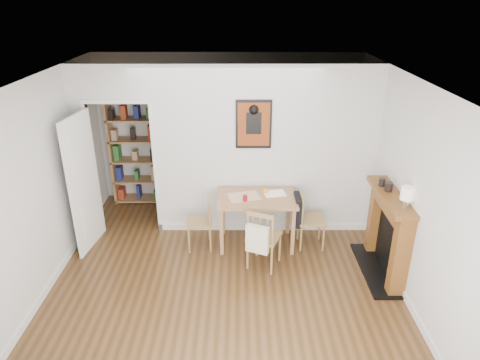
{
  "coord_description": "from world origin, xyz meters",
  "views": [
    {
      "loc": [
        0.2,
        -4.61,
        3.5
      ],
      "look_at": [
        0.2,
        0.6,
        1.2
      ],
      "focal_mm": 32.0,
      "sensor_mm": 36.0,
      "label": 1
    }
  ],
  "objects_px": {
    "bookshelf": "(135,150)",
    "chair_front": "(264,237)",
    "chair_right": "(310,219)",
    "orange_fruit": "(266,191)",
    "notebook": "(275,193)",
    "ceramic_jar_b": "(382,182)",
    "dining_table": "(257,203)",
    "fireplace": "(389,231)",
    "mantel_lamp": "(407,195)",
    "ceramic_jar_a": "(389,187)",
    "chair_left": "(199,223)",
    "red_glass": "(245,198)"
  },
  "relations": [
    {
      "from": "bookshelf",
      "to": "chair_front",
      "type": "bearing_deg",
      "value": -43.15
    },
    {
      "from": "chair_right",
      "to": "orange_fruit",
      "type": "xyz_separation_m",
      "value": [
        -0.65,
        0.18,
        0.38
      ]
    },
    {
      "from": "bookshelf",
      "to": "notebook",
      "type": "relative_size",
      "value": 6.43
    },
    {
      "from": "bookshelf",
      "to": "ceramic_jar_b",
      "type": "relative_size",
      "value": 18.24
    },
    {
      "from": "dining_table",
      "to": "fireplace",
      "type": "distance_m",
      "value": 1.85
    },
    {
      "from": "fireplace",
      "to": "mantel_lamp",
      "type": "bearing_deg",
      "value": -87.39
    },
    {
      "from": "orange_fruit",
      "to": "notebook",
      "type": "relative_size",
      "value": 0.26
    },
    {
      "from": "chair_front",
      "to": "notebook",
      "type": "height_order",
      "value": "chair_front"
    },
    {
      "from": "ceramic_jar_a",
      "to": "chair_front",
      "type": "bearing_deg",
      "value": 178.75
    },
    {
      "from": "fireplace",
      "to": "ceramic_jar_a",
      "type": "bearing_deg",
      "value": 121.21
    },
    {
      "from": "chair_left",
      "to": "fireplace",
      "type": "bearing_deg",
      "value": -13.41
    },
    {
      "from": "orange_fruit",
      "to": "notebook",
      "type": "xyz_separation_m",
      "value": [
        0.13,
        -0.02,
        -0.03
      ]
    },
    {
      "from": "chair_front",
      "to": "orange_fruit",
      "type": "relative_size",
      "value": 11.09
    },
    {
      "from": "bookshelf",
      "to": "mantel_lamp",
      "type": "height_order",
      "value": "bookshelf"
    },
    {
      "from": "notebook",
      "to": "chair_front",
      "type": "bearing_deg",
      "value": -105.32
    },
    {
      "from": "dining_table",
      "to": "bookshelf",
      "type": "relative_size",
      "value": 0.58
    },
    {
      "from": "dining_table",
      "to": "chair_left",
      "type": "xyz_separation_m",
      "value": [
        -0.85,
        -0.09,
        -0.28
      ]
    },
    {
      "from": "notebook",
      "to": "ceramic_jar_a",
      "type": "height_order",
      "value": "ceramic_jar_a"
    },
    {
      "from": "mantel_lamp",
      "to": "orange_fruit",
      "type": "bearing_deg",
      "value": 144.13
    },
    {
      "from": "chair_left",
      "to": "orange_fruit",
      "type": "xyz_separation_m",
      "value": [
        0.98,
        0.21,
        0.42
      ]
    },
    {
      "from": "chair_front",
      "to": "fireplace",
      "type": "bearing_deg",
      "value": -4.41
    },
    {
      "from": "bookshelf",
      "to": "ceramic_jar_a",
      "type": "height_order",
      "value": "bookshelf"
    },
    {
      "from": "bookshelf",
      "to": "dining_table",
      "type": "bearing_deg",
      "value": -34.93
    },
    {
      "from": "fireplace",
      "to": "red_glass",
      "type": "bearing_deg",
      "value": 163.14
    },
    {
      "from": "mantel_lamp",
      "to": "ceramic_jar_a",
      "type": "xyz_separation_m",
      "value": [
        -0.07,
        0.42,
        -0.09
      ]
    },
    {
      "from": "dining_table",
      "to": "chair_front",
      "type": "relative_size",
      "value": 1.27
    },
    {
      "from": "dining_table",
      "to": "chair_right",
      "type": "bearing_deg",
      "value": -4.09
    },
    {
      "from": "orange_fruit",
      "to": "ceramic_jar_a",
      "type": "bearing_deg",
      "value": -25.56
    },
    {
      "from": "orange_fruit",
      "to": "chair_front",
      "type": "bearing_deg",
      "value": -94.73
    },
    {
      "from": "chair_front",
      "to": "ceramic_jar_b",
      "type": "relative_size",
      "value": 8.31
    },
    {
      "from": "chair_front",
      "to": "fireplace",
      "type": "height_order",
      "value": "fireplace"
    },
    {
      "from": "chair_left",
      "to": "bookshelf",
      "type": "bearing_deg",
      "value": 128.67
    },
    {
      "from": "chair_front",
      "to": "mantel_lamp",
      "type": "relative_size",
      "value": 3.65
    },
    {
      "from": "chair_right",
      "to": "red_glass",
      "type": "height_order",
      "value": "red_glass"
    },
    {
      "from": "chair_right",
      "to": "dining_table",
      "type": "bearing_deg",
      "value": 175.91
    },
    {
      "from": "chair_left",
      "to": "ceramic_jar_b",
      "type": "height_order",
      "value": "ceramic_jar_b"
    },
    {
      "from": "chair_right",
      "to": "fireplace",
      "type": "relative_size",
      "value": 0.68
    },
    {
      "from": "fireplace",
      "to": "mantel_lamp",
      "type": "height_order",
      "value": "mantel_lamp"
    },
    {
      "from": "bookshelf",
      "to": "notebook",
      "type": "bearing_deg",
      "value": -29.93
    },
    {
      "from": "chair_front",
      "to": "bookshelf",
      "type": "xyz_separation_m",
      "value": [
        -2.16,
        2.02,
        0.51
      ]
    },
    {
      "from": "chair_right",
      "to": "chair_front",
      "type": "bearing_deg",
      "value": -143.95
    },
    {
      "from": "orange_fruit",
      "to": "ceramic_jar_b",
      "type": "height_order",
      "value": "ceramic_jar_b"
    },
    {
      "from": "fireplace",
      "to": "ceramic_jar_b",
      "type": "relative_size",
      "value": 11.61
    },
    {
      "from": "orange_fruit",
      "to": "ceramic_jar_a",
      "type": "height_order",
      "value": "ceramic_jar_a"
    },
    {
      "from": "dining_table",
      "to": "bookshelf",
      "type": "xyz_separation_m",
      "value": [
        -2.08,
        1.45,
        0.29
      ]
    },
    {
      "from": "chair_front",
      "to": "red_glass",
      "type": "height_order",
      "value": "chair_front"
    },
    {
      "from": "ceramic_jar_a",
      "to": "chair_left",
      "type": "bearing_deg",
      "value": 168.3
    },
    {
      "from": "chair_right",
      "to": "ceramic_jar_a",
      "type": "distance_m",
      "value": 1.29
    },
    {
      "from": "orange_fruit",
      "to": "ceramic_jar_b",
      "type": "bearing_deg",
      "value": -21.01
    },
    {
      "from": "chair_right",
      "to": "ceramic_jar_a",
      "type": "xyz_separation_m",
      "value": [
        0.87,
        -0.55,
        0.78
      ]
    }
  ]
}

